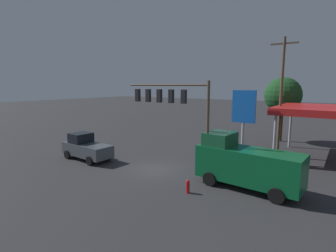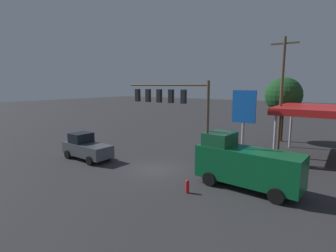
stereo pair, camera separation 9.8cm
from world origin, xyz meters
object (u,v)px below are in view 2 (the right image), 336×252
at_px(traffic_signal_assembly, 172,104).
at_px(price_sign, 244,111).
at_px(utility_pole, 281,95).
at_px(pickup_parked, 86,147).
at_px(fire_hydrant, 187,186).
at_px(street_tree, 284,96).
at_px(delivery_truck, 245,164).
at_px(hatchback_crossing, 226,142).

relative_size(traffic_signal_assembly, price_sign, 1.12).
xyz_separation_m(traffic_signal_assembly, utility_pole, (-5.48, -10.12, 0.39)).
distance_m(pickup_parked, fire_hydrant, 11.77).
bearing_deg(utility_pole, street_tree, -80.28).
xyz_separation_m(delivery_truck, fire_hydrant, (2.71, 2.90, -1.26)).
height_order(utility_pole, delivery_truck, utility_pole).
relative_size(hatchback_crossing, street_tree, 0.50).
bearing_deg(delivery_truck, hatchback_crossing, -56.61).
distance_m(delivery_truck, street_tree, 17.61).
height_order(traffic_signal_assembly, utility_pole, utility_pole).
xyz_separation_m(pickup_parked, hatchback_crossing, (-9.35, -10.56, -0.16)).
distance_m(price_sign, fire_hydrant, 9.77).
height_order(pickup_parked, delivery_truck, delivery_truck).
xyz_separation_m(pickup_parked, street_tree, (-13.10, -18.73, 4.48)).
relative_size(traffic_signal_assembly, street_tree, 0.92).
height_order(traffic_signal_assembly, street_tree, street_tree).
bearing_deg(utility_pole, price_sign, 57.84).
bearing_deg(street_tree, pickup_parked, 55.03).
xyz_separation_m(delivery_truck, street_tree, (1.29, -17.13, 3.89)).
height_order(price_sign, delivery_truck, price_sign).
bearing_deg(pickup_parked, utility_pole, -139.46).
bearing_deg(fire_hydrant, traffic_signal_assembly, -39.90).
distance_m(pickup_parked, delivery_truck, 14.49).
bearing_deg(street_tree, traffic_signal_assembly, 76.75).
bearing_deg(utility_pole, fire_hydrant, 77.61).
relative_size(price_sign, delivery_truck, 0.92).
bearing_deg(street_tree, price_sign, 85.10).
bearing_deg(price_sign, traffic_signal_assembly, 63.76).
bearing_deg(utility_pole, traffic_signal_assembly, 61.58).
distance_m(hatchback_crossing, street_tree, 10.12).
bearing_deg(fire_hydrant, utility_pole, -102.39).
relative_size(utility_pole, delivery_truck, 1.61).
height_order(utility_pole, street_tree, utility_pole).
height_order(delivery_truck, fire_hydrant, delivery_truck).
relative_size(street_tree, fire_hydrant, 8.82).
xyz_separation_m(traffic_signal_assembly, hatchback_crossing, (-0.42, -9.56, -4.54)).
relative_size(delivery_truck, street_tree, 0.89).
relative_size(traffic_signal_assembly, fire_hydrant, 8.12).
height_order(utility_pole, pickup_parked, utility_pole).
bearing_deg(delivery_truck, street_tree, -81.67).
xyz_separation_m(price_sign, street_tree, (-0.96, -11.21, 0.97)).
bearing_deg(delivery_truck, pickup_parked, 10.38).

